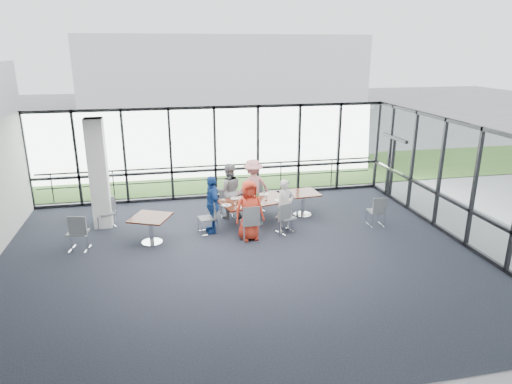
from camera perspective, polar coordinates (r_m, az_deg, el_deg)
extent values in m
cube|color=#1E212E|center=(11.59, -1.87, -8.35)|extent=(12.00, 10.00, 0.02)
cube|color=white|center=(10.58, -2.04, 7.46)|extent=(12.00, 10.00, 0.04)
cube|color=silver|center=(6.55, 5.94, -14.52)|extent=(12.00, 0.10, 3.20)
cube|color=white|center=(15.75, -5.13, 4.89)|extent=(12.00, 0.10, 3.20)
cube|color=white|center=(13.34, 24.35, 0.98)|extent=(0.10, 10.00, 3.20)
cube|color=black|center=(16.52, 16.64, 2.86)|extent=(0.12, 1.60, 2.10)
cube|color=white|center=(13.83, -19.07, 2.15)|extent=(0.50, 0.50, 3.20)
cube|color=slate|center=(20.97, -6.68, 3.54)|extent=(80.00, 70.00, 0.02)
cube|color=#2D5922|center=(19.03, -6.11, 2.19)|extent=(80.00, 5.00, 0.01)
cube|color=silver|center=(42.70, -4.25, 14.92)|extent=(24.00, 10.00, 6.00)
cylinder|color=#2D2D33|center=(16.60, -5.28, 1.64)|extent=(12.00, 0.06, 0.06)
cube|color=#3D1C0E|center=(13.47, -0.26, -1.12)|extent=(2.23, 1.60, 0.04)
cylinder|color=silver|center=(13.60, -0.26, -2.61)|extent=(0.12, 0.12, 0.71)
cylinder|color=silver|center=(13.72, -0.26, -3.94)|extent=(0.56, 0.56, 0.03)
cube|color=#3D1C0E|center=(12.50, -13.07, -3.13)|extent=(1.25, 1.25, 0.04)
cylinder|color=silver|center=(12.64, -12.95, -4.72)|extent=(0.12, 0.12, 0.71)
cube|color=#3D1C0E|center=(14.28, 5.92, -0.11)|extent=(0.98, 0.98, 0.04)
cylinder|color=silver|center=(14.40, 5.87, -1.53)|extent=(0.12, 0.12, 0.71)
imported|color=red|center=(12.39, -0.85, -2.31)|extent=(0.87, 0.62, 1.67)
imported|color=silver|center=(13.05, 3.68, -1.67)|extent=(0.65, 0.55, 1.51)
imported|color=gray|center=(14.00, -3.44, 0.16)|extent=(0.84, 0.52, 1.72)
imported|color=pink|center=(14.40, -0.39, 0.71)|extent=(1.22, 0.80, 1.74)
imported|color=navy|center=(12.95, -5.50, -1.53)|extent=(0.67, 1.04, 1.66)
cylinder|color=white|center=(12.91, -1.88, -1.85)|extent=(0.25, 0.25, 0.01)
cylinder|color=white|center=(13.45, 2.95, -1.06)|extent=(0.28, 0.28, 0.01)
cylinder|color=white|center=(13.61, -2.72, -0.81)|extent=(0.24, 0.24, 0.01)
cylinder|color=white|center=(13.99, 0.95, -0.28)|extent=(0.27, 0.27, 0.01)
cylinder|color=white|center=(13.06, -3.72, -1.64)|extent=(0.28, 0.28, 0.01)
cylinder|color=white|center=(13.07, -0.71, -1.28)|extent=(0.07, 0.07, 0.15)
cylinder|color=white|center=(13.42, 1.26, -0.78)|extent=(0.07, 0.07, 0.15)
cylinder|color=white|center=(13.66, -0.37, -0.44)|extent=(0.07, 0.07, 0.14)
cylinder|color=white|center=(13.03, -2.66, -1.40)|extent=(0.07, 0.07, 0.13)
cube|color=white|center=(13.04, -0.28, -1.66)|extent=(0.37, 0.31, 0.00)
cube|color=white|center=(13.57, 3.73, -0.91)|extent=(0.38, 0.33, 0.00)
cube|color=white|center=(13.87, -0.39, -0.46)|extent=(0.38, 0.34, 0.00)
cube|color=black|center=(13.54, 0.05, -0.84)|extent=(0.10, 0.07, 0.04)
cylinder|color=#B3331A|center=(13.45, -0.20, -0.65)|extent=(0.06, 0.06, 0.18)
cylinder|color=#186928|center=(13.48, 0.18, -0.57)|extent=(0.05, 0.05, 0.20)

